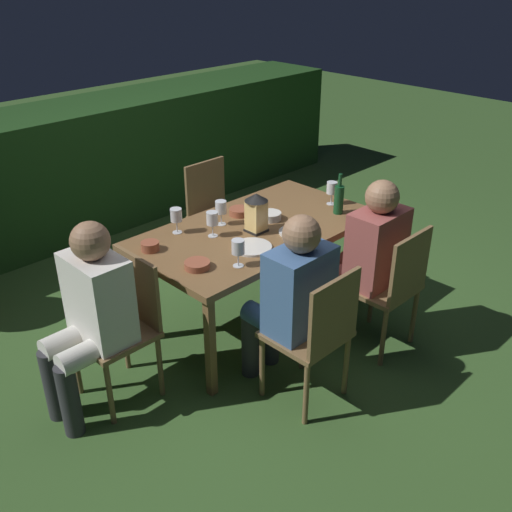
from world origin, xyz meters
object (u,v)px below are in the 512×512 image
plate_a (295,232)px  bowl_olives (197,265)px  chair_head_near (123,321)px  dining_table (256,235)px  wine_glass_b (238,248)px  bowl_dip (270,216)px  person_in_cream (90,312)px  bowl_salad (150,246)px  wine_glass_a (332,189)px  wine_glass_d (221,208)px  chair_side_left_b (391,284)px  lantern_centerpiece (256,210)px  person_in_rust (368,253)px  wine_glass_e (212,220)px  chair_side_right_b (215,210)px  bowl_bread (240,211)px  chair_side_left_a (316,332)px  wine_glass_c (176,216)px  plate_b (252,247)px  green_bottle_on_table (339,199)px  person_in_blue (291,296)px

plate_a → bowl_olives: (-0.75, 0.09, 0.01)m
chair_head_near → dining_table: bearing=0.0°
wine_glass_b → bowl_dip: 0.70m
plate_a → person_in_cream: bearing=169.9°
bowl_salad → bowl_dip: size_ratio=0.75×
wine_glass_a → wine_glass_d: same height
plate_a → bowl_dip: bowl_dip is taller
chair_side_left_b → lantern_centerpiece: (-0.41, 0.80, 0.39)m
person_in_rust → bowl_salad: size_ratio=10.20×
wine_glass_b → bowl_olives: bearing=140.4°
chair_side_left_b → wine_glass_b: (-0.83, 0.53, 0.36)m
wine_glass_e → chair_side_right_b: bearing=48.2°
dining_table → chair_head_near: size_ratio=1.90×
chair_head_near → bowl_salad: size_ratio=7.72×
wine_glass_e → bowl_salad: 0.43m
wine_glass_e → bowl_bread: (0.36, 0.13, -0.09)m
chair_head_near → wine_glass_b: wine_glass_b is taller
chair_side_left_a → bowl_bread: chair_side_left_a is taller
chair_side_right_b → wine_glass_c: (-0.80, -0.54, 0.36)m
chair_head_near → chair_side_right_b: same height
plate_b → bowl_bread: bowl_bread is taller
plate_a → green_bottle_on_table: bearing=0.7°
wine_glass_e → plate_a: 0.55m
bowl_olives → wine_glass_c: bearing=65.1°
plate_b → wine_glass_b: bearing=-153.6°
bowl_salad → plate_a: bearing=-29.7°
person_in_rust → wine_glass_d: person_in_rust is taller
bowl_olives → bowl_salad: 0.38m
person_in_blue → plate_b: size_ratio=4.59×
wine_glass_b → bowl_bread: wine_glass_b is taller
person_in_blue → chair_side_left_b: bearing=-14.8°
lantern_centerpiece → wine_glass_b: 0.49m
chair_side_right_b → bowl_salad: (-1.07, -0.63, 0.27)m
chair_head_near → person_in_cream: bearing=180.0°
chair_side_left_b → wine_glass_a: (0.30, 0.74, 0.36)m
green_bottle_on_table → bowl_salad: (-1.28, 0.46, -0.08)m
dining_table → chair_head_near: chair_head_near is taller
wine_glass_b → wine_glass_e: same height
bowl_dip → wine_glass_a: bearing=-13.5°
chair_side_right_b → person_in_blue: bearing=-116.4°
chair_side_left_b → green_bottle_on_table: 0.73m
chair_side_right_b → chair_side_left_b: 1.69m
person_in_cream → chair_side_left_a: bearing=-43.3°
wine_glass_d → chair_head_near: bearing=-168.2°
chair_side_right_b → wine_glass_c: size_ratio=5.15×
green_bottle_on_table → wine_glass_b: size_ratio=1.72×
person_in_cream → lantern_centerpiece: bearing=-2.2°
chair_side_left_b → bowl_salad: (-1.07, 1.06, 0.27)m
chair_side_left_b → bowl_dip: (-0.21, 0.87, 0.27)m
person_in_cream → chair_side_left_a: 1.24m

